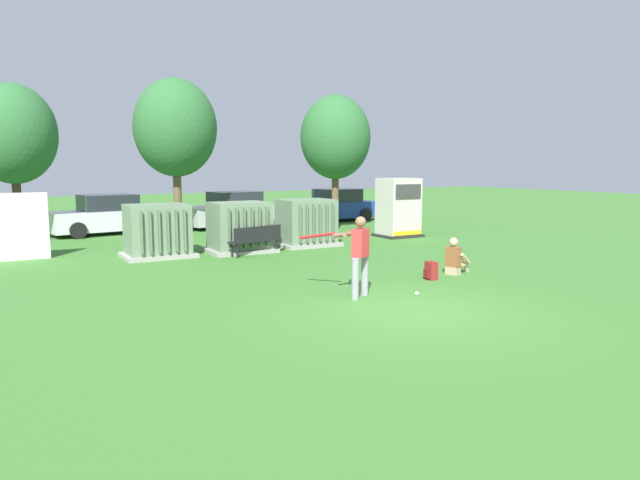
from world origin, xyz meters
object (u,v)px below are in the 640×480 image
object	(u,v)px
transformer_west	(157,231)
batter	(358,252)
park_bench	(256,238)
parked_car_left_of_center	(106,216)
sports_ball	(417,294)
parked_car_right_of_center	(233,211)
parked_car_rightmost	(335,206)
transformer_mid_east	(306,223)
generator_enclosure	(398,208)
backpack	(431,271)
seated_spectator	(455,260)
transformer_mid_west	(240,228)

from	to	relation	value
transformer_west	batter	world-z (taller)	batter
park_bench	parked_car_left_of_center	world-z (taller)	parked_car_left_of_center
sports_ball	parked_car_right_of_center	xyz separation A→B (m)	(1.46, 14.85, 0.71)
sports_ball	parked_car_rightmost	world-z (taller)	parked_car_rightmost
transformer_mid_east	parked_car_left_of_center	size ratio (longest dim) A/B	0.48
parked_car_right_of_center	generator_enclosure	bearing A→B (deg)	-54.97
transformer_mid_east	backpack	distance (m)	6.86
transformer_west	parked_car_rightmost	world-z (taller)	same
batter	parked_car_left_of_center	bearing A→B (deg)	100.93
seated_spectator	parked_car_rightmost	size ratio (longest dim) A/B	0.23
parked_car_rightmost	park_bench	bearing A→B (deg)	-133.75
transformer_west	parked_car_right_of_center	bearing A→B (deg)	53.33
transformer_west	generator_enclosure	world-z (taller)	generator_enclosure
batter	parked_car_rightmost	world-z (taller)	batter
seated_spectator	transformer_west	bearing A→B (deg)	132.34
generator_enclosure	parked_car_right_of_center	size ratio (longest dim) A/B	0.52
sports_ball	seated_spectator	bearing A→B (deg)	30.86
generator_enclosure	parked_car_rightmost	distance (m)	6.74
park_bench	backpack	size ratio (longest dim) A/B	4.19
batter	park_bench	bearing A→B (deg)	86.57
backpack	transformer_west	bearing A→B (deg)	126.03
generator_enclosure	seated_spectator	size ratio (longest dim) A/B	2.39
park_bench	transformer_west	bearing A→B (deg)	156.60
park_bench	seated_spectator	xyz separation A→B (m)	(3.27, -5.43, -0.16)
park_bench	sports_ball	size ratio (longest dim) A/B	20.48
parked_car_rightmost	sports_ball	bearing A→B (deg)	-115.01
transformer_mid_west	transformer_mid_east	size ratio (longest dim) A/B	1.00
backpack	parked_car_right_of_center	size ratio (longest dim) A/B	0.10
transformer_mid_west	generator_enclosure	xyz separation A→B (m)	(6.93, 0.66, 0.35)
generator_enclosure	batter	xyz separation A→B (m)	(-7.13, -7.94, -0.16)
park_bench	parked_car_right_of_center	bearing A→B (deg)	74.08
transformer_west	transformer_mid_east	distance (m)	5.17
generator_enclosure	batter	world-z (taller)	generator_enclosure
batter	transformer_mid_east	bearing A→B (deg)	69.67
parked_car_left_of_center	parked_car_rightmost	world-z (taller)	same
parked_car_left_of_center	park_bench	bearing A→B (deg)	-68.57
transformer_west	sports_ball	size ratio (longest dim) A/B	23.33
sports_ball	parked_car_rightmost	distance (m)	16.68
transformer_west	batter	size ratio (longest dim) A/B	1.21
transformer_mid_west	seated_spectator	world-z (taller)	transformer_mid_west
batter	backpack	xyz separation A→B (m)	(2.62, 0.69, -0.76)
transformer_mid_east	seated_spectator	xyz separation A→B (m)	(0.86, -6.58, -0.41)
backpack	transformer_mid_east	bearing A→B (deg)	88.58
seated_spectator	parked_car_rightmost	xyz separation A→B (m)	(4.58, 13.63, 0.38)
transformer_mid_west	parked_car_rightmost	distance (m)	10.86
parked_car_rightmost	batter	bearing A→B (deg)	-119.47
generator_enclosure	park_bench	xyz separation A→B (m)	(-6.75, -1.57, -0.60)
transformer_west	parked_car_rightmost	size ratio (longest dim) A/B	0.49
transformer_mid_east	park_bench	world-z (taller)	transformer_mid_east
transformer_mid_east	batter	world-z (taller)	batter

